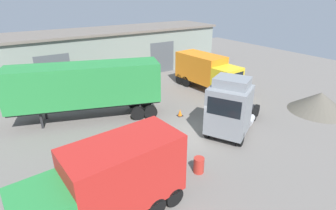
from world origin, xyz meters
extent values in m
plane|color=slate|center=(0.00, 0.00, 0.00)|extent=(60.00, 60.00, 0.00)
cube|color=gray|center=(0.00, 17.06, 2.43)|extent=(27.77, 6.12, 4.85)
cube|color=#70665B|center=(0.00, 17.06, 4.98)|extent=(28.27, 6.62, 0.25)
cube|color=#4C5156|center=(-6.11, 14.03, 1.80)|extent=(3.20, 0.08, 3.60)
cube|color=#4C5156|center=(6.11, 14.03, 1.80)|extent=(3.20, 0.08, 3.60)
cube|color=gray|center=(1.51, -1.51, 2.00)|extent=(3.30, 3.34, 3.08)
cube|color=gray|center=(1.68, -1.42, 3.82)|extent=(2.48, 2.65, 0.60)
cube|color=black|center=(0.48, -2.07, 2.61)|extent=(1.07, 1.89, 1.11)
cube|color=#232326|center=(4.17, -0.07, 0.58)|extent=(4.17, 3.50, 0.24)
cylinder|color=#B2B2B7|center=(4.12, -1.24, 0.41)|extent=(1.23, 1.02, 0.56)
cylinder|color=black|center=(1.50, -2.76, 0.46)|extent=(0.95, 0.70, 0.91)
cylinder|color=black|center=(0.46, -0.83, 0.46)|extent=(0.95, 0.70, 0.91)
cylinder|color=black|center=(5.07, -0.83, 0.46)|extent=(0.95, 0.70, 0.91)
cylinder|color=black|center=(4.03, 1.10, 0.46)|extent=(0.95, 0.70, 0.91)
cylinder|color=black|center=(5.86, -0.41, 0.46)|extent=(0.95, 0.70, 0.91)
cylinder|color=black|center=(4.82, 1.53, 0.46)|extent=(0.95, 0.70, 0.91)
cube|color=#28843D|center=(-5.36, 6.28, 2.80)|extent=(11.04, 5.84, 2.90)
cube|color=#232326|center=(-5.36, 6.28, 1.23)|extent=(10.80, 5.13, 0.24)
cube|color=#232326|center=(-8.65, 6.55, 0.56)|extent=(0.20, 0.20, 1.11)
cube|color=#232326|center=(-8.13, 8.06, 0.56)|extent=(0.20, 0.20, 1.11)
cylinder|color=black|center=(-2.29, 4.08, 0.52)|extent=(1.07, 0.62, 1.03)
cylinder|color=black|center=(-1.59, 6.16, 0.52)|extent=(1.07, 0.62, 1.03)
cylinder|color=black|center=(-1.35, 3.76, 0.52)|extent=(1.07, 0.62, 1.03)
cylinder|color=black|center=(-0.64, 5.84, 0.52)|extent=(1.07, 0.62, 1.03)
cube|color=yellow|center=(6.80, 3.92, 1.64)|extent=(2.56, 2.11, 2.20)
cube|color=black|center=(6.88, 3.00, 2.04)|extent=(2.02, 0.26, 0.88)
cube|color=orange|center=(6.49, 7.36, 2.08)|extent=(2.84, 5.21, 2.57)
cylinder|color=black|center=(7.89, 3.57, 0.54)|extent=(0.40, 1.10, 1.08)
cylinder|color=black|center=(5.79, 3.38, 0.54)|extent=(0.40, 1.10, 1.08)
cylinder|color=black|center=(7.45, 8.36, 0.54)|extent=(0.40, 1.10, 1.08)
cylinder|color=black|center=(5.36, 8.17, 0.54)|extent=(0.40, 1.10, 1.08)
cylinder|color=black|center=(7.36, 9.36, 0.54)|extent=(0.40, 1.10, 1.08)
cylinder|color=black|center=(5.27, 9.17, 0.54)|extent=(0.40, 1.10, 1.08)
cube|color=red|center=(-6.81, -3.76, 2.11)|extent=(5.01, 2.81, 2.79)
cylinder|color=black|center=(-5.91, -4.74, 0.46)|extent=(0.95, 0.38, 0.93)
cylinder|color=black|center=(-6.09, -2.64, 0.46)|extent=(0.95, 0.38, 0.93)
cylinder|color=black|center=(-4.91, -4.65, 0.46)|extent=(0.95, 0.38, 0.93)
cylinder|color=black|center=(-5.10, -2.56, 0.46)|extent=(0.95, 0.38, 0.93)
cone|color=#565147|center=(10.74, -2.61, 0.81)|extent=(4.62, 4.62, 1.63)
cylinder|color=#B22D23|center=(-2.44, -3.43, 0.44)|extent=(0.58, 0.58, 0.88)
cube|color=black|center=(0.77, 2.82, 0.02)|extent=(0.40, 0.40, 0.04)
cone|color=orange|center=(0.77, 2.82, 0.28)|extent=(0.36, 0.36, 0.55)
camera|label=1|loc=(-10.17, -12.27, 9.02)|focal=28.00mm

